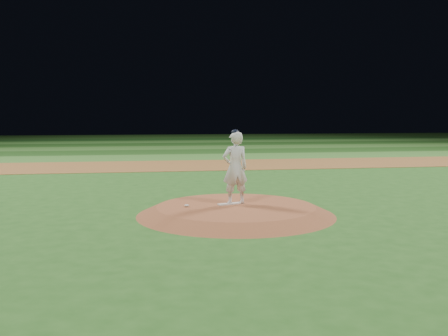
# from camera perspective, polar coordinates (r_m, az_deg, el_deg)

# --- Properties ---
(ground) EXTENTS (120.00, 120.00, 0.00)m
(ground) POSITION_cam_1_polar(r_m,az_deg,el_deg) (13.94, 1.36, -5.35)
(ground) COLOR #275C1D
(ground) RESTS_ON ground
(infield_dirt_band) EXTENTS (70.00, 6.00, 0.02)m
(infield_dirt_band) POSITION_cam_1_polar(r_m,az_deg,el_deg) (27.68, -4.09, 0.32)
(infield_dirt_band) COLOR brown
(infield_dirt_band) RESTS_ON ground
(outfield_stripe_0) EXTENTS (70.00, 5.00, 0.02)m
(outfield_stripe_0) POSITION_cam_1_polar(r_m,az_deg,el_deg) (33.14, -4.98, 1.24)
(outfield_stripe_0) COLOR #387028
(outfield_stripe_0) RESTS_ON ground
(outfield_stripe_1) EXTENTS (70.00, 5.00, 0.02)m
(outfield_stripe_1) POSITION_cam_1_polar(r_m,az_deg,el_deg) (38.11, -5.57, 1.86)
(outfield_stripe_1) COLOR #1C4516
(outfield_stripe_1) RESTS_ON ground
(outfield_stripe_2) EXTENTS (70.00, 5.00, 0.02)m
(outfield_stripe_2) POSITION_cam_1_polar(r_m,az_deg,el_deg) (43.09, -6.03, 2.33)
(outfield_stripe_2) COLOR #346826
(outfield_stripe_2) RESTS_ON ground
(outfield_stripe_3) EXTENTS (70.00, 5.00, 0.02)m
(outfield_stripe_3) POSITION_cam_1_polar(r_m,az_deg,el_deg) (48.07, -6.39, 2.70)
(outfield_stripe_3) COLOR #1C4616
(outfield_stripe_3) RESTS_ON ground
(outfield_stripe_4) EXTENTS (70.00, 5.00, 0.02)m
(outfield_stripe_4) POSITION_cam_1_polar(r_m,az_deg,el_deg) (53.06, -6.68, 3.00)
(outfield_stripe_4) COLOR #38772B
(outfield_stripe_4) RESTS_ON ground
(outfield_stripe_5) EXTENTS (70.00, 5.00, 0.02)m
(outfield_stripe_5) POSITION_cam_1_polar(r_m,az_deg,el_deg) (58.05, -6.92, 3.26)
(outfield_stripe_5) COLOR #1A4C18
(outfield_stripe_5) RESTS_ON ground
(pitchers_mound) EXTENTS (5.50, 5.50, 0.25)m
(pitchers_mound) POSITION_cam_1_polar(r_m,az_deg,el_deg) (13.92, 1.36, -4.85)
(pitchers_mound) COLOR #95502E
(pitchers_mound) RESTS_ON ground
(pitching_rubber) EXTENTS (0.70, 0.37, 0.03)m
(pitching_rubber) POSITION_cam_1_polar(r_m,az_deg,el_deg) (14.11, 0.61, -4.11)
(pitching_rubber) COLOR white
(pitching_rubber) RESTS_ON pitchers_mound
(rosin_bag) EXTENTS (0.13, 0.13, 0.07)m
(rosin_bag) POSITION_cam_1_polar(r_m,az_deg,el_deg) (13.77, -4.30, -4.30)
(rosin_bag) COLOR silver
(rosin_bag) RESTS_ON pitchers_mound
(pitcher_on_mound) EXTENTS (0.83, 0.62, 2.11)m
(pitcher_on_mound) POSITION_cam_1_polar(r_m,az_deg,el_deg) (14.04, 1.28, 0.04)
(pitcher_on_mound) COLOR silver
(pitcher_on_mound) RESTS_ON pitchers_mound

